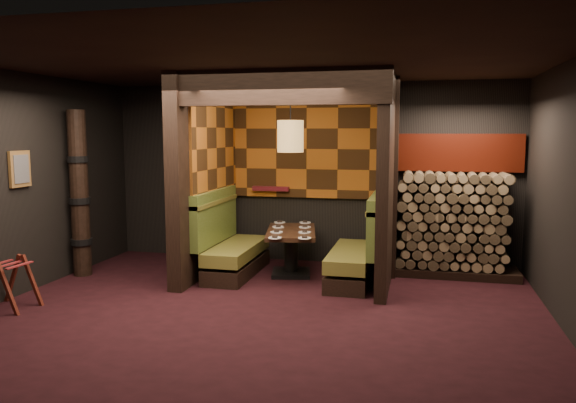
# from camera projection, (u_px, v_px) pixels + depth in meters

# --- Properties ---
(floor) EXTENTS (6.50, 5.50, 0.02)m
(floor) POSITION_uv_depth(u_px,v_px,m) (262.00, 314.00, 6.49)
(floor) COLOR black
(floor) RESTS_ON ground
(ceiling) EXTENTS (6.50, 5.50, 0.02)m
(ceiling) POSITION_uv_depth(u_px,v_px,m) (261.00, 61.00, 6.13)
(ceiling) COLOR black
(ceiling) RESTS_ON ground
(wall_back) EXTENTS (6.50, 0.02, 2.85)m
(wall_back) POSITION_uv_depth(u_px,v_px,m) (309.00, 174.00, 8.97)
(wall_back) COLOR black
(wall_back) RESTS_ON ground
(wall_front) EXTENTS (6.50, 0.02, 2.85)m
(wall_front) POSITION_uv_depth(u_px,v_px,m) (144.00, 235.00, 3.64)
(wall_front) COLOR black
(wall_front) RESTS_ON ground
(wall_left) EXTENTS (0.02, 5.50, 2.85)m
(wall_left) POSITION_uv_depth(u_px,v_px,m) (12.00, 185.00, 7.05)
(wall_left) COLOR black
(wall_left) RESTS_ON ground
(partition_left) EXTENTS (0.20, 2.20, 2.85)m
(partition_left) POSITION_uv_depth(u_px,v_px,m) (204.00, 177.00, 8.21)
(partition_left) COLOR black
(partition_left) RESTS_ON floor
(partition_right) EXTENTS (0.15, 2.10, 2.85)m
(partition_right) POSITION_uv_depth(u_px,v_px,m) (387.00, 181.00, 7.65)
(partition_right) COLOR black
(partition_right) RESTS_ON floor
(header_beam) EXTENTS (2.85, 0.18, 0.44)m
(header_beam) POSITION_uv_depth(u_px,v_px,m) (275.00, 87.00, 6.84)
(header_beam) COLOR black
(header_beam) RESTS_ON partition_left
(tapa_back_panel) EXTENTS (2.40, 0.06, 1.55)m
(tapa_back_panel) POSITION_uv_depth(u_px,v_px,m) (307.00, 149.00, 8.88)
(tapa_back_panel) COLOR #A95917
(tapa_back_panel) RESTS_ON wall_back
(tapa_side_panel) EXTENTS (0.04, 1.85, 1.45)m
(tapa_side_panel) POSITION_uv_depth(u_px,v_px,m) (215.00, 148.00, 8.30)
(tapa_side_panel) COLOR #A95917
(tapa_side_panel) RESTS_ON partition_left
(lacquer_shelf) EXTENTS (0.60, 0.12, 0.07)m
(lacquer_shelf) POSITION_uv_depth(u_px,v_px,m) (271.00, 189.00, 9.03)
(lacquer_shelf) COLOR maroon
(lacquer_shelf) RESTS_ON wall_back
(booth_bench_left) EXTENTS (0.68, 1.60, 1.14)m
(booth_bench_left) POSITION_uv_depth(u_px,v_px,m) (230.00, 247.00, 8.25)
(booth_bench_left) COLOR black
(booth_bench_left) RESTS_ON floor
(booth_bench_right) EXTENTS (0.68, 1.60, 1.14)m
(booth_bench_right) POSITION_uv_depth(u_px,v_px,m) (359.00, 254.00, 7.82)
(booth_bench_right) COLOR black
(booth_bench_right) RESTS_ON floor
(dining_table) EXTENTS (0.92, 1.38, 0.67)m
(dining_table) POSITION_uv_depth(u_px,v_px,m) (291.00, 246.00, 8.18)
(dining_table) COLOR black
(dining_table) RESTS_ON floor
(place_settings) EXTENTS (0.83, 1.54, 0.03)m
(place_settings) POSITION_uv_depth(u_px,v_px,m) (291.00, 229.00, 8.15)
(place_settings) COLOR white
(place_settings) RESTS_ON dining_table
(pendant_lamp) EXTENTS (0.37, 0.37, 1.05)m
(pendant_lamp) POSITION_uv_depth(u_px,v_px,m) (290.00, 136.00, 7.94)
(pendant_lamp) COLOR #A57C42
(pendant_lamp) RESTS_ON ceiling
(framed_picture) EXTENTS (0.05, 0.36, 0.46)m
(framed_picture) POSITION_uv_depth(u_px,v_px,m) (20.00, 169.00, 7.12)
(framed_picture) COLOR olive
(framed_picture) RESTS_ON wall_left
(luggage_rack) EXTENTS (0.64, 0.47, 0.65)m
(luggage_rack) POSITION_uv_depth(u_px,v_px,m) (10.00, 281.00, 6.65)
(luggage_rack) COLOR #4D1910
(luggage_rack) RESTS_ON floor
(totem_column) EXTENTS (0.31, 0.31, 2.40)m
(totem_column) POSITION_uv_depth(u_px,v_px,m) (80.00, 195.00, 8.10)
(totem_column) COLOR black
(totem_column) RESTS_ON floor
(firewood_stack) EXTENTS (1.73, 0.70, 1.50)m
(firewood_stack) POSITION_uv_depth(u_px,v_px,m) (458.00, 225.00, 8.14)
(firewood_stack) COLOR black
(firewood_stack) RESTS_ON floor
(mosaic_header) EXTENTS (1.83, 0.10, 0.56)m
(mosaic_header) POSITION_uv_depth(u_px,v_px,m) (459.00, 153.00, 8.33)
(mosaic_header) COLOR maroon
(mosaic_header) RESTS_ON wall_back
(bay_front_post) EXTENTS (0.08, 0.08, 2.85)m
(bay_front_post) POSITION_uv_depth(u_px,v_px,m) (395.00, 179.00, 7.88)
(bay_front_post) COLOR black
(bay_front_post) RESTS_ON floor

